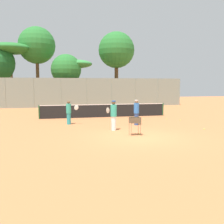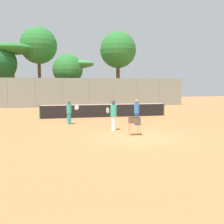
{
  "view_description": "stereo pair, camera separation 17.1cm",
  "coord_description": "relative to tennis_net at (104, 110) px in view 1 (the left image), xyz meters",
  "views": [
    {
      "loc": [
        -4.34,
        -12.36,
        2.65
      ],
      "look_at": [
        -0.68,
        2.97,
        1.0
      ],
      "focal_mm": 42.0,
      "sensor_mm": 36.0,
      "label": 1
    },
    {
      "loc": [
        -4.17,
        -12.4,
        2.65
      ],
      "look_at": [
        -0.68,
        2.97,
        1.0
      ],
      "focal_mm": 42.0,
      "sensor_mm": 36.0,
      "label": 2
    }
  ],
  "objects": [
    {
      "name": "tennis_ball_6",
      "position": [
        4.37,
        -2.41,
        -0.53
      ],
      "size": [
        0.07,
        0.07,
        0.07
      ],
      "primitive_type": "sphere",
      "color": "#D1E54C",
      "rests_on": "ground_plane"
    },
    {
      "name": "ball_cart",
      "position": [
        -0.04,
        -7.91,
        0.17
      ],
      "size": [
        0.56,
        0.41,
        0.96
      ],
      "color": "brown",
      "rests_on": "ground_plane"
    },
    {
      "name": "tennis_net",
      "position": [
        0.0,
        0.0,
        0.0
      ],
      "size": [
        10.4,
        0.1,
        1.07
      ],
      "color": "#26592D",
      "rests_on": "ground_plane"
    },
    {
      "name": "parked_car",
      "position": [
        2.96,
        14.88,
        0.1
      ],
      "size": [
        4.2,
        1.7,
        1.6
      ],
      "color": "white",
      "rests_on": "ground_plane"
    },
    {
      "name": "tennis_ball_3",
      "position": [
        1.65,
        -3.81,
        -0.53
      ],
      "size": [
        0.07,
        0.07,
        0.07
      ],
      "primitive_type": "sphere",
      "color": "#D1E54C",
      "rests_on": "ground_plane"
    },
    {
      "name": "player_yellow_shirt",
      "position": [
        -3.11,
        -3.26,
        0.26
      ],
      "size": [
        0.85,
        0.38,
        1.58
      ],
      "rotation": [
        0.0,
        0.0,
        5.99
      ],
      "color": "teal",
      "rests_on": "ground_plane"
    },
    {
      "name": "tree_1",
      "position": [
        -0.98,
        13.69,
        4.69
      ],
      "size": [
        4.36,
        4.36,
        5.85
      ],
      "color": "brown",
      "rests_on": "ground_plane"
    },
    {
      "name": "tennis_ball_5",
      "position": [
        2.61,
        -2.17,
        -0.53
      ],
      "size": [
        0.07,
        0.07,
        0.07
      ],
      "primitive_type": "sphere",
      "color": "#D1E54C",
      "rests_on": "ground_plane"
    },
    {
      "name": "tennis_ball_1",
      "position": [
        4.52,
        -7.21,
        -0.53
      ],
      "size": [
        0.07,
        0.07,
        0.07
      ],
      "primitive_type": "sphere",
      "color": "#D1E54C",
      "rests_on": "ground_plane"
    },
    {
      "name": "ground_plane",
      "position": [
        0.0,
        -8.46,
        -0.56
      ],
      "size": [
        80.0,
        80.0,
        0.0
      ],
      "primitive_type": "plane",
      "color": "#C67242"
    },
    {
      "name": "tennis_ball_2",
      "position": [
        1.18,
        -3.16,
        -0.53
      ],
      "size": [
        0.07,
        0.07,
        0.07
      ],
      "primitive_type": "sphere",
      "color": "#D1E54C",
      "rests_on": "ground_plane"
    },
    {
      "name": "player_red_cap",
      "position": [
        -0.76,
        -6.2,
        0.34
      ],
      "size": [
        0.76,
        0.66,
        1.73
      ],
      "rotation": [
        0.0,
        0.0,
        3.83
      ],
      "color": "white",
      "rests_on": "ground_plane"
    },
    {
      "name": "tree_2",
      "position": [
        4.63,
        14.14,
        6.7
      ],
      "size": [
        4.86,
        4.86,
        9.75
      ],
      "color": "brown",
      "rests_on": "ground_plane"
    },
    {
      "name": "tree_4",
      "position": [
        -5.8,
        15.7,
        7.19
      ],
      "size": [
        4.83,
        4.83,
        10.21
      ],
      "color": "brown",
      "rests_on": "ground_plane"
    },
    {
      "name": "tree_5",
      "position": [
        -9.0,
        14.97,
        6.56
      ],
      "size": [
        5.56,
        5.56,
        7.87
      ],
      "color": "brown",
      "rests_on": "ground_plane"
    },
    {
      "name": "tennis_ball_4",
      "position": [
        5.07,
        -3.25,
        -0.53
      ],
      "size": [
        0.07,
        0.07,
        0.07
      ],
      "primitive_type": "sphere",
      "color": "#D1E54C",
      "rests_on": "ground_plane"
    },
    {
      "name": "tree_3",
      "position": [
        -2.23,
        12.73,
        3.96
      ],
      "size": [
        3.77,
        3.77,
        6.44
      ],
      "color": "brown",
      "rests_on": "ground_plane"
    },
    {
      "name": "back_fence",
      "position": [
        -0.0,
        10.39,
        1.16
      ],
      "size": [
        24.45,
        0.08,
        3.43
      ],
      "color": "gray",
      "rests_on": "ground_plane"
    },
    {
      "name": "player_white_outfit",
      "position": [
        1.19,
        -4.6,
        0.3
      ],
      "size": [
        0.54,
        0.81,
        1.66
      ],
      "rotation": [
        0.0,
        0.0,
        1.07
      ],
      "color": "#334C8C",
      "rests_on": "ground_plane"
    },
    {
      "name": "tennis_ball_0",
      "position": [
        0.29,
        -7.74,
        -0.53
      ],
      "size": [
        0.07,
        0.07,
        0.07
      ],
      "primitive_type": "sphere",
      "color": "#D1E54C",
      "rests_on": "ground_plane"
    }
  ]
}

